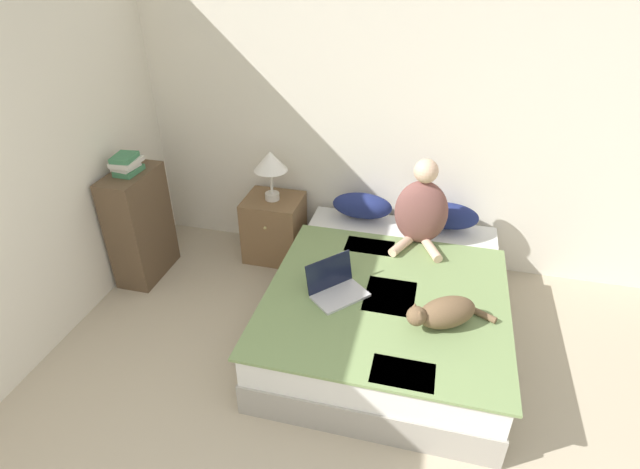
# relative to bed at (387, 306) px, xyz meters

# --- Properties ---
(wall_back) EXTENTS (5.12, 0.05, 2.55)m
(wall_back) POSITION_rel_bed_xyz_m (-0.23, 1.06, 1.05)
(wall_back) COLOR silver
(wall_back) RESTS_ON ground_plane
(wall_side) EXTENTS (0.05, 4.30, 2.55)m
(wall_side) POSITION_rel_bed_xyz_m (-2.31, -0.62, 1.05)
(wall_side) COLOR silver
(wall_side) RESTS_ON ground_plane
(bed) EXTENTS (1.61, 1.97, 0.46)m
(bed) POSITION_rel_bed_xyz_m (0.00, 0.00, 0.00)
(bed) COLOR #9E998E
(bed) RESTS_ON ground_plane
(pillow_near) EXTENTS (0.51, 0.23, 0.22)m
(pillow_near) POSITION_rel_bed_xyz_m (-0.35, 0.85, 0.34)
(pillow_near) COLOR navy
(pillow_near) RESTS_ON bed
(pillow_far) EXTENTS (0.51, 0.23, 0.22)m
(pillow_far) POSITION_rel_bed_xyz_m (0.35, 0.85, 0.34)
(pillow_far) COLOR navy
(pillow_far) RESTS_ON bed
(person_sitting) EXTENTS (0.41, 0.40, 0.70)m
(person_sitting) POSITION_rel_bed_xyz_m (0.15, 0.56, 0.52)
(person_sitting) COLOR brown
(person_sitting) RESTS_ON bed
(cat_tabby) EXTENTS (0.56, 0.39, 0.20)m
(cat_tabby) POSITION_rel_bed_xyz_m (0.38, -0.38, 0.33)
(cat_tabby) COLOR brown
(cat_tabby) RESTS_ON bed
(laptop_open) EXTENTS (0.44, 0.44, 0.23)m
(laptop_open) POSITION_rel_bed_xyz_m (-0.33, -0.23, 0.28)
(laptop_open) COLOR #B7B7BC
(laptop_open) RESTS_ON bed
(nightstand) EXTENTS (0.49, 0.46, 0.58)m
(nightstand) POSITION_rel_bed_xyz_m (-1.12, 0.77, 0.06)
(nightstand) COLOR brown
(nightstand) RESTS_ON ground_plane
(table_lamp) EXTENTS (0.28, 0.28, 0.44)m
(table_lamp) POSITION_rel_bed_xyz_m (-1.12, 0.76, 0.69)
(table_lamp) COLOR beige
(table_lamp) RESTS_ON nightstand
(bookshelf) EXTENTS (0.29, 0.56, 0.95)m
(bookshelf) POSITION_rel_bed_xyz_m (-2.11, 0.24, 0.25)
(bookshelf) COLOR brown
(bookshelf) RESTS_ON ground_plane
(book_stack_top) EXTENTS (0.19, 0.23, 0.15)m
(book_stack_top) POSITION_rel_bed_xyz_m (-2.11, 0.23, 0.80)
(book_stack_top) COLOR #3D7A51
(book_stack_top) RESTS_ON bookshelf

